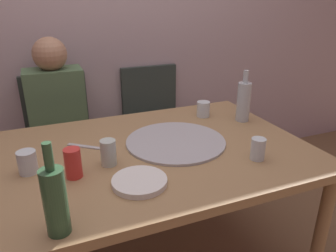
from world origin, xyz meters
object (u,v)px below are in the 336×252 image
object	(u,v)px
tumbler_far	(27,162)
chair_left	(60,132)
tumbler_near	(258,149)
pizza_tray	(176,141)
plate_stack	(140,182)
beer_bottle	(244,101)
wine_bottle	(55,200)
dining_table	(157,162)
short_glass	(108,153)
table_knife	(89,147)
guest_in_sweater	(60,123)
wine_glass	(203,109)
chair_right	(155,119)
soda_can	(73,163)

from	to	relation	value
tumbler_far	chair_left	size ratio (longest dim) A/B	0.11
tumbler_near	chair_left	bearing A→B (deg)	122.79
pizza_tray	plate_stack	world-z (taller)	plate_stack
pizza_tray	tumbler_near	xyz separation A→B (m)	(0.26, -0.29, 0.04)
beer_bottle	plate_stack	size ratio (longest dim) A/B	1.37
wine_bottle	chair_left	xyz separation A→B (m)	(0.09, 1.34, -0.33)
pizza_tray	beer_bottle	world-z (taller)	beer_bottle
dining_table	short_glass	xyz separation A→B (m)	(-0.24, -0.07, 0.13)
tumbler_far	short_glass	size ratio (longest dim) A/B	0.85
dining_table	plate_stack	size ratio (longest dim) A/B	6.64
beer_bottle	short_glass	size ratio (longest dim) A/B	2.60
table_knife	guest_in_sweater	bearing A→B (deg)	136.17
wine_bottle	wine_glass	bearing A→B (deg)	39.62
tumbler_near	wine_glass	world-z (taller)	tumbler_near
tumbler_far	table_knife	xyz separation A→B (m)	(0.26, 0.14, -0.04)
table_knife	chair_left	xyz separation A→B (m)	(-0.09, 0.78, -0.22)
pizza_tray	table_knife	distance (m)	0.42
pizza_tray	wine_bottle	bearing A→B (deg)	-142.16
pizza_tray	chair_right	world-z (taller)	chair_right
soda_can	pizza_tray	bearing A→B (deg)	15.67
table_knife	chair_left	size ratio (longest dim) A/B	0.24
soda_can	chair_right	world-z (taller)	chair_right
table_knife	chair_left	bearing A→B (deg)	134.62
dining_table	soda_can	distance (m)	0.43
chair_left	guest_in_sweater	size ratio (longest dim) A/B	0.77
short_glass	plate_stack	size ratio (longest dim) A/B	0.53
tumbler_near	table_knife	distance (m)	0.78
table_knife	dining_table	bearing A→B (deg)	14.87
short_glass	plate_stack	distance (m)	0.22
wine_glass	plate_stack	size ratio (longest dim) A/B	0.42
wine_bottle	beer_bottle	size ratio (longest dim) A/B	1.03
beer_bottle	chair_left	distance (m)	1.27
wine_bottle	short_glass	bearing A→B (deg)	57.06
beer_bottle	table_knife	bearing A→B (deg)	-178.27
wine_glass	plate_stack	bearing A→B (deg)	-135.42
chair_right	pizza_tray	bearing A→B (deg)	76.58
beer_bottle	short_glass	xyz separation A→B (m)	(-0.83, -0.23, -0.06)
short_glass	soda_can	size ratio (longest dim) A/B	0.92
dining_table	guest_in_sweater	bearing A→B (deg)	117.14
wine_bottle	chair_right	world-z (taller)	wine_bottle
beer_bottle	guest_in_sweater	size ratio (longest dim) A/B	0.25
soda_can	guest_in_sweater	size ratio (longest dim) A/B	0.10
soda_can	chair_right	xyz separation A→B (m)	(0.71, 1.02, -0.28)
wine_bottle	chair_right	distance (m)	1.59
wine_bottle	short_glass	distance (m)	0.43
tumbler_near	table_knife	bearing A→B (deg)	149.23
chair_left	table_knife	bearing A→B (deg)	96.46
pizza_tray	guest_in_sweater	bearing A→B (deg)	124.02
soda_can	chair_right	bearing A→B (deg)	55.17
wine_glass	table_knife	bearing A→B (deg)	-166.29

